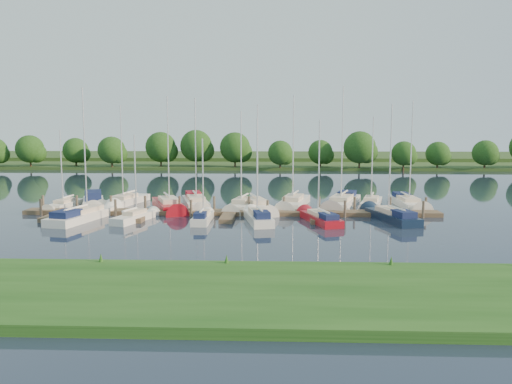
{
  "coord_description": "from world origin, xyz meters",
  "views": [
    {
      "loc": [
        4.3,
        -39.35,
        8.09
      ],
      "look_at": [
        2.47,
        8.0,
        2.2
      ],
      "focal_mm": 35.0,
      "sensor_mm": 36.0,
      "label": 1
    }
  ],
  "objects_px": {
    "dock": "(230,214)",
    "sailboat_n_5": "(242,206)",
    "motorboat": "(93,203)",
    "sailboat_n_0": "(64,206)",
    "sailboat_s_2": "(203,218)"
  },
  "relations": [
    {
      "from": "dock",
      "to": "sailboat_s_2",
      "type": "height_order",
      "value": "sailboat_s_2"
    },
    {
      "from": "sailboat_n_5",
      "to": "sailboat_s_2",
      "type": "height_order",
      "value": "sailboat_n_5"
    },
    {
      "from": "sailboat_s_2",
      "to": "dock",
      "type": "bearing_deg",
      "value": 56.99
    },
    {
      "from": "sailboat_n_5",
      "to": "dock",
      "type": "bearing_deg",
      "value": 88.17
    },
    {
      "from": "dock",
      "to": "motorboat",
      "type": "distance_m",
      "value": 16.02
    },
    {
      "from": "sailboat_n_5",
      "to": "sailboat_n_0",
      "type": "bearing_deg",
      "value": 11.31
    },
    {
      "from": "dock",
      "to": "sailboat_n_5",
      "type": "height_order",
      "value": "sailboat_n_5"
    },
    {
      "from": "sailboat_n_0",
      "to": "motorboat",
      "type": "height_order",
      "value": "sailboat_n_0"
    },
    {
      "from": "motorboat",
      "to": "sailboat_n_5",
      "type": "relative_size",
      "value": 0.7
    },
    {
      "from": "motorboat",
      "to": "sailboat_s_2",
      "type": "height_order",
      "value": "sailboat_s_2"
    },
    {
      "from": "dock",
      "to": "sailboat_n_5",
      "type": "distance_m",
      "value": 4.09
    },
    {
      "from": "sailboat_n_0",
      "to": "motorboat",
      "type": "bearing_deg",
      "value": -145.18
    },
    {
      "from": "dock",
      "to": "motorboat",
      "type": "height_order",
      "value": "motorboat"
    },
    {
      "from": "motorboat",
      "to": "sailboat_s_2",
      "type": "xyz_separation_m",
      "value": [
        13.0,
        -8.57,
        -0.07
      ]
    },
    {
      "from": "sailboat_n_0",
      "to": "sailboat_s_2",
      "type": "relative_size",
      "value": 1.1
    }
  ]
}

